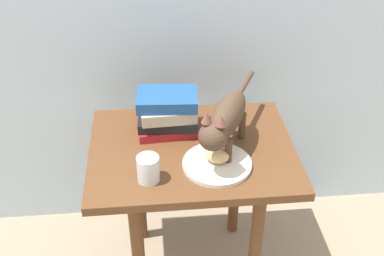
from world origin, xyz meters
TOP-DOWN VIEW (x-y plane):
  - side_table at (0.00, 0.00)m, footprint 0.69×0.53m
  - plate at (0.07, -0.10)m, footprint 0.22×0.22m
  - bread_roll at (0.07, -0.10)m, footprint 0.10×0.09m
  - cat at (0.10, -0.04)m, footprint 0.25×0.44m
  - book_stack at (-0.07, 0.11)m, footprint 0.22×0.15m
  - candle_jar at (-0.15, -0.15)m, footprint 0.07×0.07m

SIDE VIEW (x-z plane):
  - side_table at x=0.00m, z-range 0.20..0.82m
  - plate at x=0.07m, z-range 0.61..0.63m
  - candle_jar at x=-0.15m, z-range 0.61..0.69m
  - bread_roll at x=0.07m, z-range 0.63..0.68m
  - book_stack at x=-0.07m, z-range 0.62..0.77m
  - cat at x=0.10m, z-range 0.63..0.86m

